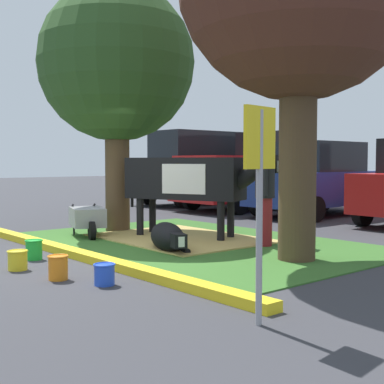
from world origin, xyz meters
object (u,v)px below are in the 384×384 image
(parking_sign, at_px, (260,172))
(bucket_green, at_px, (34,249))
(calf_lying, at_px, (168,237))
(pickup_truck_maroon, at_px, (257,173))
(bucket_yellow, at_px, (18,260))
(suv_dark_grey, at_px, (199,168))
(cow_holstein, at_px, (190,179))
(wheelbarrow, at_px, (87,218))
(sedan_blue, at_px, (320,180))
(shade_tree_left, at_px, (117,65))
(person_handler, at_px, (265,195))
(bucket_blue, at_px, (104,274))
(bucket_orange, at_px, (58,267))

(parking_sign, bearing_deg, bucket_green, -177.24)
(calf_lying, distance_m, pickup_truck_maroon, 8.38)
(bucket_yellow, relative_size, suv_dark_grey, 0.06)
(cow_holstein, relative_size, bucket_yellow, 10.48)
(parking_sign, bearing_deg, wheelbarrow, 165.11)
(pickup_truck_maroon, bearing_deg, sedan_blue, -6.07)
(wheelbarrow, height_order, bucket_green, wheelbarrow)
(shade_tree_left, bearing_deg, suv_dark_grey, 125.59)
(person_handler, bearing_deg, wheelbarrow, -149.70)
(bucket_green, height_order, suv_dark_grey, suv_dark_grey)
(bucket_green, xyz_separation_m, sedan_blue, (-1.18, 8.76, 0.83))
(cow_holstein, bearing_deg, bucket_blue, -54.94)
(person_handler, distance_m, bucket_yellow, 4.24)
(bucket_yellow, bearing_deg, suv_dark_grey, 126.54)
(wheelbarrow, bearing_deg, cow_holstein, 45.02)
(shade_tree_left, relative_size, wheelbarrow, 3.25)
(bucket_orange, bearing_deg, bucket_yellow, -170.54)
(calf_lying, distance_m, bucket_green, 2.14)
(person_handler, distance_m, sedan_blue, 5.80)
(bucket_orange, distance_m, bucket_blue, 0.70)
(shade_tree_left, height_order, cow_holstein, shade_tree_left)
(shade_tree_left, xyz_separation_m, bucket_green, (1.96, -2.73, -3.36))
(calf_lying, xyz_separation_m, person_handler, (0.71, 1.58, 0.67))
(bucket_blue, bearing_deg, bucket_orange, -155.06)
(suv_dark_grey, height_order, sedan_blue, suv_dark_grey)
(cow_holstein, height_order, bucket_green, cow_holstein)
(sedan_blue, bearing_deg, pickup_truck_maroon, 173.93)
(parking_sign, bearing_deg, person_handler, 131.20)
(pickup_truck_maroon, bearing_deg, suv_dark_grey, -175.24)
(bucket_orange, distance_m, sedan_blue, 9.52)
(wheelbarrow, bearing_deg, pickup_truck_maroon, 106.66)
(parking_sign, bearing_deg, pickup_truck_maroon, 132.78)
(bucket_yellow, bearing_deg, calf_lying, 86.65)
(wheelbarrow, xyz_separation_m, pickup_truck_maroon, (-2.16, 7.22, 0.73))
(pickup_truck_maroon, bearing_deg, bucket_orange, -60.69)
(pickup_truck_maroon, height_order, sedan_blue, pickup_truck_maroon)
(suv_dark_grey, bearing_deg, bucket_orange, -49.52)
(wheelbarrow, height_order, bucket_orange, wheelbarrow)
(pickup_truck_maroon, bearing_deg, bucket_blue, -57.02)
(shade_tree_left, relative_size, bucket_blue, 19.28)
(bucket_yellow, xyz_separation_m, bucket_orange, (0.92, 0.15, 0.02))
(calf_lying, height_order, wheelbarrow, wheelbarrow)
(shade_tree_left, bearing_deg, person_handler, 14.03)
(cow_holstein, relative_size, bucket_green, 9.79)
(shade_tree_left, height_order, calf_lying, shade_tree_left)
(cow_holstein, xyz_separation_m, calf_lying, (0.90, -1.23, -0.91))
(shade_tree_left, bearing_deg, sedan_blue, 82.68)
(pickup_truck_maroon, bearing_deg, cow_holstein, -58.24)
(calf_lying, relative_size, bucket_blue, 4.92)
(cow_holstein, relative_size, person_handler, 1.77)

